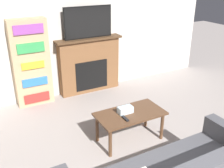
{
  "coord_description": "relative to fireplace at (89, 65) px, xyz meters",
  "views": [
    {
      "loc": [
        -1.7,
        -0.83,
        2.38
      ],
      "look_at": [
        0.09,
        2.49,
        0.75
      ],
      "focal_mm": 42.0,
      "sensor_mm": 36.0,
      "label": 1
    }
  ],
  "objects": [
    {
      "name": "wall_back",
      "position": [
        -0.33,
        0.14,
        0.77
      ],
      "size": [
        6.52,
        0.06,
        2.7
      ],
      "color": "beige",
      "rests_on": "ground_plane"
    },
    {
      "name": "bookshelf",
      "position": [
        -1.17,
        -0.02,
        0.23
      ],
      "size": [
        0.67,
        0.29,
        1.63
      ],
      "color": "tan",
      "rests_on": "ground_plane"
    },
    {
      "name": "tissue_box",
      "position": [
        -0.27,
        -1.91,
        -0.06
      ],
      "size": [
        0.22,
        0.12,
        0.1
      ],
      "color": "silver",
      "rests_on": "coffee_table"
    },
    {
      "name": "fireplace",
      "position": [
        0.0,
        0.0,
        0.0
      ],
      "size": [
        1.38,
        0.28,
        1.15
      ],
      "color": "brown",
      "rests_on": "ground_plane"
    },
    {
      "name": "tv",
      "position": [
        0.0,
        -0.02,
        0.88
      ],
      "size": [
        0.99,
        0.03,
        0.62
      ],
      "color": "black",
      "rests_on": "fireplace"
    },
    {
      "name": "coffee_table",
      "position": [
        -0.21,
        -1.94,
        -0.18
      ],
      "size": [
        1.01,
        0.54,
        0.47
      ],
      "color": "brown",
      "rests_on": "ground_plane"
    },
    {
      "name": "remote_control",
      "position": [
        -0.36,
        -2.06,
        -0.1
      ],
      "size": [
        0.04,
        0.15,
        0.02
      ],
      "color": "black",
      "rests_on": "coffee_table"
    }
  ]
}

